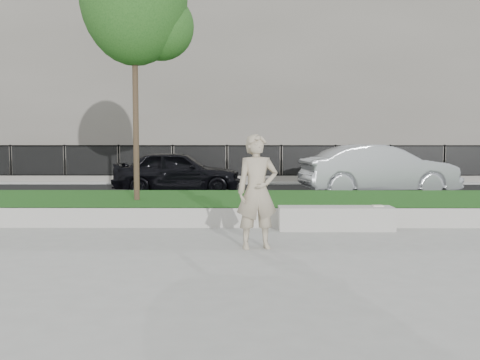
{
  "coord_description": "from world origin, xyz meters",
  "views": [
    {
      "loc": [
        0.07,
        -9.64,
        1.73
      ],
      "look_at": [
        -0.0,
        1.2,
        0.95
      ],
      "focal_mm": 40.0,
      "sensor_mm": 36.0,
      "label": 1
    }
  ],
  "objects_px": {
    "man": "(257,192)",
    "car_dark": "(178,172)",
    "car_silver": "(379,170)",
    "book": "(378,206)",
    "stone_bench": "(336,218)",
    "young_tree": "(139,0)"
  },
  "relations": [
    {
      "from": "stone_bench",
      "to": "car_dark",
      "type": "relative_size",
      "value": 0.54
    },
    {
      "from": "stone_bench",
      "to": "car_dark",
      "type": "xyz_separation_m",
      "value": [
        -3.98,
        7.11,
        0.52
      ]
    },
    {
      "from": "car_dark",
      "to": "car_silver",
      "type": "relative_size",
      "value": 0.85
    },
    {
      "from": "young_tree",
      "to": "car_silver",
      "type": "relative_size",
      "value": 1.27
    },
    {
      "from": "man",
      "to": "car_silver",
      "type": "bearing_deg",
      "value": 52.42
    },
    {
      "from": "book",
      "to": "young_tree",
      "type": "relative_size",
      "value": 0.03
    },
    {
      "from": "stone_bench",
      "to": "car_dark",
      "type": "distance_m",
      "value": 8.16
    },
    {
      "from": "car_dark",
      "to": "young_tree",
      "type": "bearing_deg",
      "value": 177.06
    },
    {
      "from": "young_tree",
      "to": "stone_bench",
      "type": "bearing_deg",
      "value": -23.65
    },
    {
      "from": "book",
      "to": "stone_bench",
      "type": "bearing_deg",
      "value": -178.69
    },
    {
      "from": "man",
      "to": "car_silver",
      "type": "distance_m",
      "value": 9.32
    },
    {
      "from": "young_tree",
      "to": "book",
      "type": "bearing_deg",
      "value": -19.54
    },
    {
      "from": "book",
      "to": "young_tree",
      "type": "xyz_separation_m",
      "value": [
        -5.02,
        1.78,
        4.44
      ]
    },
    {
      "from": "man",
      "to": "car_dark",
      "type": "bearing_deg",
      "value": 93.32
    },
    {
      "from": "man",
      "to": "young_tree",
      "type": "height_order",
      "value": "young_tree"
    },
    {
      "from": "book",
      "to": "car_dark",
      "type": "height_order",
      "value": "car_dark"
    },
    {
      "from": "stone_bench",
      "to": "book",
      "type": "xyz_separation_m",
      "value": [
        0.83,
        0.05,
        0.24
      ]
    },
    {
      "from": "car_dark",
      "to": "book",
      "type": "bearing_deg",
      "value": -146.47
    },
    {
      "from": "car_dark",
      "to": "car_silver",
      "type": "xyz_separation_m",
      "value": [
        6.47,
        -0.57,
        0.09
      ]
    },
    {
      "from": "young_tree",
      "to": "car_dark",
      "type": "xyz_separation_m",
      "value": [
        0.2,
        5.28,
        -4.16
      ]
    },
    {
      "from": "book",
      "to": "young_tree",
      "type": "height_order",
      "value": "young_tree"
    },
    {
      "from": "car_silver",
      "to": "car_dark",
      "type": "bearing_deg",
      "value": 76.86
    }
  ]
}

